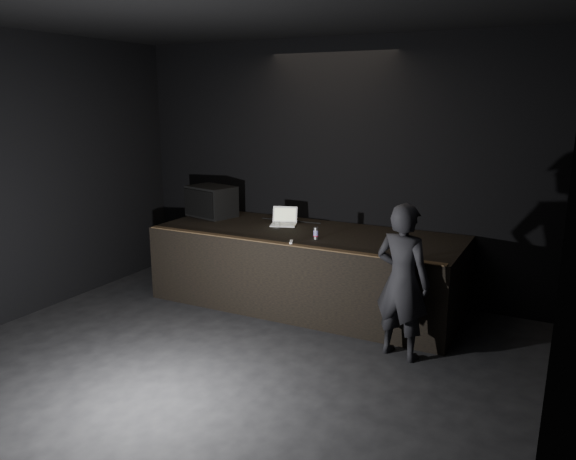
# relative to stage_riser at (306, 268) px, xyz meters

# --- Properties ---
(ground) EXTENTS (7.00, 7.00, 0.00)m
(ground) POSITION_rel_stage_riser_xyz_m (0.00, -2.73, -0.50)
(ground) COLOR black
(ground) RESTS_ON ground
(room_walls) EXTENTS (6.10, 7.10, 3.52)m
(room_walls) POSITION_rel_stage_riser_xyz_m (0.00, -2.73, 1.52)
(room_walls) COLOR black
(room_walls) RESTS_ON ground
(stage_riser) EXTENTS (4.00, 1.50, 1.00)m
(stage_riser) POSITION_rel_stage_riser_xyz_m (0.00, 0.00, 0.00)
(stage_riser) COLOR black
(stage_riser) RESTS_ON ground
(riser_lip) EXTENTS (3.92, 0.10, 0.01)m
(riser_lip) POSITION_rel_stage_riser_xyz_m (0.00, -0.71, 0.51)
(riser_lip) COLOR brown
(riser_lip) RESTS_ON stage_riser
(stage_monitor) EXTENTS (0.77, 0.64, 0.45)m
(stage_monitor) POSITION_rel_stage_riser_xyz_m (-1.67, 0.25, 0.72)
(stage_monitor) COLOR black
(stage_monitor) RESTS_ON stage_riser
(cable) EXTENTS (0.90, 0.08, 0.02)m
(cable) POSITION_rel_stage_riser_xyz_m (-0.47, 0.46, 0.51)
(cable) COLOR black
(cable) RESTS_ON stage_riser
(laptop) EXTENTS (0.42, 0.40, 0.23)m
(laptop) POSITION_rel_stage_riser_xyz_m (-0.46, 0.24, 0.56)
(laptop) COLOR white
(laptop) RESTS_ON stage_riser
(beer_can) EXTENTS (0.06, 0.06, 0.15)m
(beer_can) POSITION_rel_stage_riser_xyz_m (0.27, -0.31, 0.57)
(beer_can) COLOR silver
(beer_can) RESTS_ON stage_riser
(plastic_cup) EXTENTS (0.09, 0.09, 0.11)m
(plastic_cup) POSITION_rel_stage_riser_xyz_m (-0.38, -0.11, 0.56)
(plastic_cup) COLOR white
(plastic_cup) RESTS_ON stage_riser
(wii_remote) EXTENTS (0.08, 0.15, 0.03)m
(wii_remote) POSITION_rel_stage_riser_xyz_m (0.09, -0.64, 0.51)
(wii_remote) COLOR white
(wii_remote) RESTS_ON stage_riser
(person) EXTENTS (0.68, 0.53, 1.67)m
(person) POSITION_rel_stage_riser_xyz_m (1.55, -0.95, 0.34)
(person) COLOR black
(person) RESTS_ON ground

